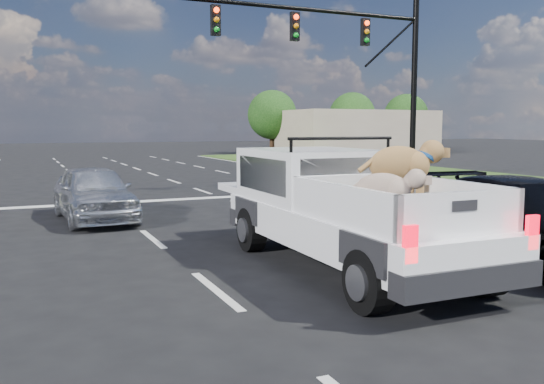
# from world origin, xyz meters

# --- Properties ---
(ground) EXTENTS (160.00, 160.00, 0.00)m
(ground) POSITION_xyz_m (0.00, 0.00, 0.00)
(ground) COLOR black
(ground) RESTS_ON ground
(road_markings) EXTENTS (17.75, 60.00, 0.01)m
(road_markings) POSITION_xyz_m (0.00, 6.56, 0.01)
(road_markings) COLOR silver
(road_markings) RESTS_ON ground
(traffic_signal) EXTENTS (9.11, 0.31, 7.00)m
(traffic_signal) POSITION_xyz_m (7.20, 10.50, 4.73)
(traffic_signal) COLOR black
(traffic_signal) RESTS_ON ground
(building_right) EXTENTS (12.00, 7.00, 3.60)m
(building_right) POSITION_xyz_m (22.00, 34.00, 1.80)
(building_right) COLOR #BCAC8F
(building_right) RESTS_ON ground
(tree_far_d) EXTENTS (4.20, 4.20, 5.40)m
(tree_far_d) POSITION_xyz_m (16.00, 38.00, 3.29)
(tree_far_d) COLOR #332114
(tree_far_d) RESTS_ON ground
(tree_far_e) EXTENTS (4.20, 4.20, 5.40)m
(tree_far_e) POSITION_xyz_m (24.00, 38.00, 3.29)
(tree_far_e) COLOR #332114
(tree_far_e) RESTS_ON ground
(tree_far_f) EXTENTS (4.20, 4.20, 5.40)m
(tree_far_f) POSITION_xyz_m (30.00, 38.00, 3.29)
(tree_far_f) COLOR #332114
(tree_far_f) RESTS_ON ground
(pickup_truck) EXTENTS (2.23, 5.57, 2.08)m
(pickup_truck) POSITION_xyz_m (0.55, 0.53, 0.98)
(pickup_truck) COLOR black
(pickup_truck) RESTS_ON ground
(silver_sedan) EXTENTS (1.80, 4.01, 1.34)m
(silver_sedan) POSITION_xyz_m (-2.51, 6.93, 0.67)
(silver_sedan) COLOR silver
(silver_sedan) RESTS_ON ground
(black_coupe) EXTENTS (2.43, 4.97, 1.39)m
(black_coupe) POSITION_xyz_m (3.49, -0.48, 0.70)
(black_coupe) COLOR black
(black_coupe) RESTS_ON ground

